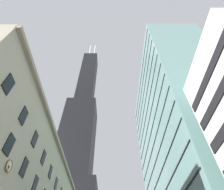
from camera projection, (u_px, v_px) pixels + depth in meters
name	position (u px, v px, depth m)	size (l,w,h in m)	color
dark_skyscraper	(75.00, 157.00, 97.84)	(27.21, 27.21, 184.48)	black
glass_office_midrise	(182.00, 142.00, 48.77)	(15.74, 42.00, 59.09)	gray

